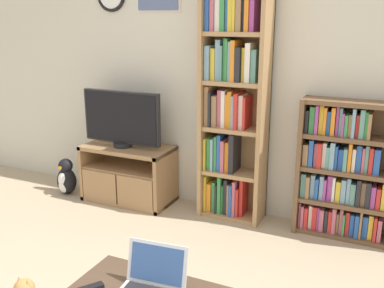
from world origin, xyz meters
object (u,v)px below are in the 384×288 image
at_px(television, 122,119).
at_px(penguin_figurine, 66,178).
at_px(bookshelf_short, 346,173).
at_px(tv_stand, 128,174).
at_px(bookshelf_tall, 232,105).
at_px(laptop, 152,283).

height_order(television, penguin_figurine, television).
relative_size(bookshelf_short, penguin_figurine, 3.03).
bearing_deg(tv_stand, bookshelf_short, 3.86).
relative_size(bookshelf_tall, bookshelf_short, 1.80).
bearing_deg(tv_stand, television, -161.63).
distance_m(bookshelf_short, laptop, 2.03).
distance_m(television, laptop, 2.24).
relative_size(bookshelf_tall, penguin_figurine, 5.44).
bearing_deg(television, penguin_figurine, -169.78).
bearing_deg(tv_stand, laptop, -53.75).
relative_size(tv_stand, bookshelf_tall, 0.43).
height_order(tv_stand, bookshelf_tall, bookshelf_tall).
xyz_separation_m(bookshelf_tall, bookshelf_short, (0.98, 0.02, -0.48)).
bearing_deg(laptop, tv_stand, 120.46).
bearing_deg(bookshelf_tall, penguin_figurine, -171.90).
bearing_deg(tv_stand, bookshelf_tall, 6.40).
bearing_deg(penguin_figurine, bookshelf_short, 5.58).
bearing_deg(laptop, bookshelf_short, 64.30).
distance_m(laptop, penguin_figurine, 2.58).
distance_m(television, bookshelf_tall, 1.08).
relative_size(television, bookshelf_tall, 0.40).
distance_m(tv_stand, television, 0.55).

